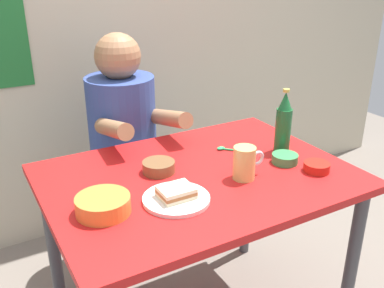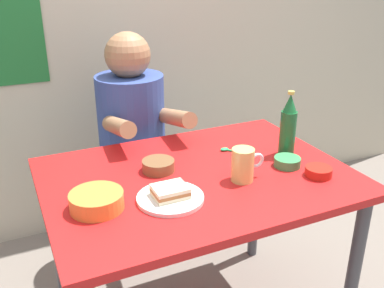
% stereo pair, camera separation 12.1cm
% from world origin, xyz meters
% --- Properties ---
extents(dining_table, '(1.10, 0.80, 0.74)m').
position_xyz_m(dining_table, '(0.00, 0.00, 0.65)').
color(dining_table, red).
rests_on(dining_table, ground).
extents(stool, '(0.34, 0.34, 0.45)m').
position_xyz_m(stool, '(-0.05, 0.63, 0.35)').
color(stool, '#4C4C51').
rests_on(stool, ground).
extents(person_seated, '(0.33, 0.56, 0.72)m').
position_xyz_m(person_seated, '(-0.05, 0.62, 0.77)').
color(person_seated, '#33478C').
rests_on(person_seated, stool).
extents(plate_orange, '(0.22, 0.22, 0.01)m').
position_xyz_m(plate_orange, '(-0.16, -0.13, 0.75)').
color(plate_orange, silver).
rests_on(plate_orange, dining_table).
extents(sandwich, '(0.11, 0.09, 0.04)m').
position_xyz_m(sandwich, '(-0.16, -0.13, 0.77)').
color(sandwich, beige).
rests_on(sandwich, plate_orange).
extents(beer_mug, '(0.13, 0.08, 0.12)m').
position_xyz_m(beer_mug, '(0.12, -0.11, 0.80)').
color(beer_mug, '#D1BC66').
rests_on(beer_mug, dining_table).
extents(beer_bottle, '(0.06, 0.06, 0.26)m').
position_xyz_m(beer_bottle, '(0.40, 0.01, 0.86)').
color(beer_bottle, '#19602D').
rests_on(beer_bottle, dining_table).
extents(soup_bowl_orange, '(0.17, 0.17, 0.05)m').
position_xyz_m(soup_bowl_orange, '(-0.39, -0.08, 0.77)').
color(soup_bowl_orange, orange).
rests_on(soup_bowl_orange, dining_table).
extents(sambal_bowl_red, '(0.10, 0.10, 0.03)m').
position_xyz_m(sambal_bowl_red, '(0.39, -0.20, 0.76)').
color(sambal_bowl_red, '#B21E14').
rests_on(sambal_bowl_red, dining_table).
extents(condiment_bowl_brown, '(0.12, 0.12, 0.04)m').
position_xyz_m(condiment_bowl_brown, '(-0.12, 0.08, 0.76)').
color(condiment_bowl_brown, brown).
rests_on(condiment_bowl_brown, dining_table).
extents(dip_bowl_green, '(0.10, 0.10, 0.03)m').
position_xyz_m(dip_bowl_green, '(0.34, -0.08, 0.76)').
color(dip_bowl_green, '#388C4C').
rests_on(dip_bowl_green, dining_table).
extents(spoon, '(0.10, 0.09, 0.01)m').
position_xyz_m(spoon, '(0.21, 0.13, 0.75)').
color(spoon, '#26A559').
rests_on(spoon, dining_table).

